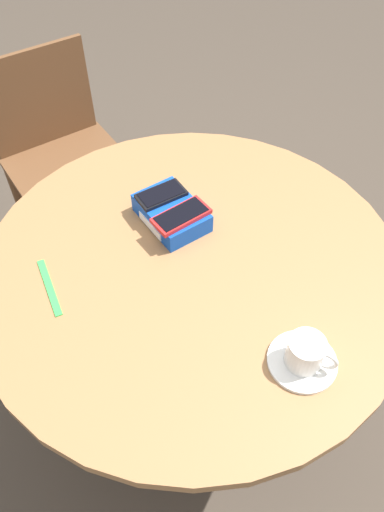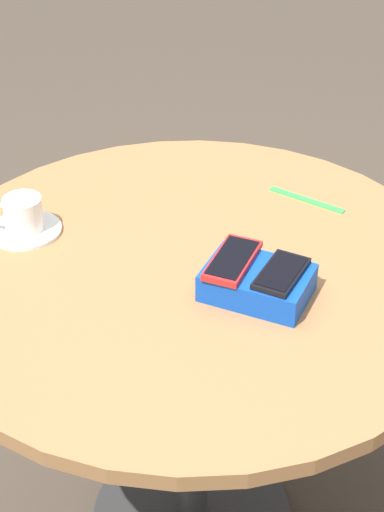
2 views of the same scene
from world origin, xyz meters
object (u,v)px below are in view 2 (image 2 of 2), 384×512
coffee_cup (22,213)px  saucer (25,230)px  phone_red (232,260)px  phone_black (281,273)px  lanyard_strap (306,200)px  round_table (192,316)px  phone_box (257,283)px

coffee_cup → saucer: bearing=-139.0°
phone_red → phone_black: bearing=-168.6°
lanyard_strap → phone_red: bearing=97.0°
round_table → saucer: (0.33, 0.10, 0.13)m
round_table → phone_red: bearing=172.5°
phone_box → lanyard_strap: 0.35m
phone_red → round_table: bearing=-7.5°
phone_red → lanyard_strap: phone_red is taller
phone_box → phone_red: 0.06m
coffee_cup → lanyard_strap: 0.58m
phone_black → coffee_cup: (0.52, 0.11, -0.01)m
phone_box → round_table: bearing=-2.1°
round_table → phone_red: (-0.10, 0.01, 0.18)m
phone_box → phone_black: size_ratio=1.57×
phone_red → saucer: size_ratio=1.07×
saucer → coffee_cup: bearing=41.0°
phone_red → phone_box: bearing=-171.1°
saucer → round_table: bearing=-162.9°
round_table → coffee_cup: (0.33, 0.10, 0.17)m
round_table → lanyard_strap: size_ratio=5.93×
coffee_cup → lanyard_strap: size_ratio=0.53×
phone_black → phone_red: (0.09, 0.02, 0.00)m
phone_box → phone_red: bearing=8.9°
phone_red → saucer: 0.44m
round_table → lanyard_strap: 0.36m
phone_black → coffee_cup: size_ratio=1.43×
phone_black → saucer: 0.53m
round_table → phone_black: (-0.19, -0.01, 0.18)m
saucer → lanyard_strap: size_ratio=0.83×
phone_black → lanyard_strap: size_ratio=0.76×
phone_black → phone_red: bearing=11.4°
coffee_cup → phone_black: bearing=-168.2°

